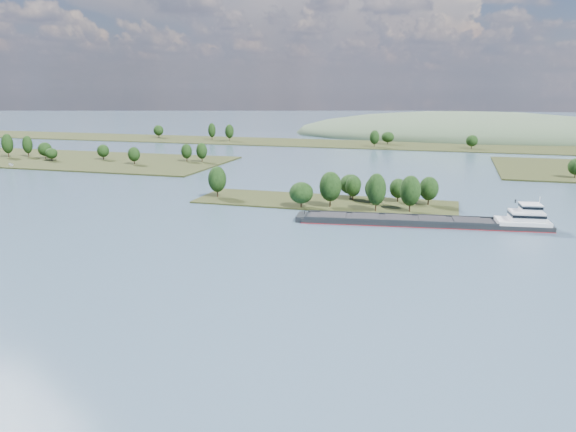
% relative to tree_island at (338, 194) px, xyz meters
% --- Properties ---
extents(ground, '(1800.00, 1800.00, 0.00)m').
position_rel_tree_island_xyz_m(ground, '(-5.53, -58.23, -4.19)').
color(ground, '#324756').
rests_on(ground, ground).
extents(tree_island, '(100.00, 32.29, 14.91)m').
position_rel_tree_island_xyz_m(tree_island, '(0.00, 0.00, 0.00)').
color(tree_island, black).
rests_on(tree_island, ground).
extents(back_shoreline, '(900.00, 60.00, 15.08)m').
position_rel_tree_island_xyz_m(back_shoreline, '(2.54, 221.61, -3.49)').
color(back_shoreline, black).
rests_on(back_shoreline, ground).
extents(hill_west, '(320.00, 160.00, 44.00)m').
position_rel_tree_island_xyz_m(hill_west, '(54.47, 321.77, -4.19)').
color(hill_west, '#384C34').
rests_on(hill_west, ground).
extents(cargo_barge, '(82.06, 19.63, 11.02)m').
position_rel_tree_island_xyz_m(cargo_barge, '(38.07, -22.15, -2.80)').
color(cargo_barge, black).
rests_on(cargo_barge, ground).
extents(motorboat, '(5.84, 5.01, 2.18)m').
position_rel_tree_island_xyz_m(motorboat, '(-193.71, 47.46, -3.10)').
color(motorboat, silver).
rests_on(motorboat, ground).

